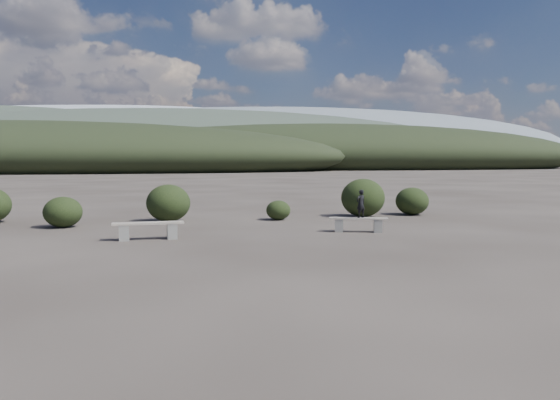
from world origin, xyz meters
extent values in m
plane|color=#2C2622|center=(0.00, 0.00, 0.00)|extent=(1200.00, 1200.00, 0.00)
cube|color=slate|center=(-3.21, 4.64, 0.21)|extent=(0.29, 0.38, 0.42)
cube|color=slate|center=(-1.97, 4.74, 0.21)|extent=(0.29, 0.38, 0.42)
cube|color=gray|center=(-2.59, 4.69, 0.44)|extent=(1.89, 0.54, 0.05)
cube|color=slate|center=(2.87, 5.26, 0.19)|extent=(0.33, 0.39, 0.38)
cube|color=slate|center=(3.95, 4.91, 0.19)|extent=(0.33, 0.39, 0.38)
cube|color=gray|center=(3.41, 5.09, 0.40)|extent=(1.73, 0.85, 0.05)
imported|color=black|center=(3.47, 5.07, 0.84)|extent=(0.36, 0.30, 0.83)
ellipsoid|color=black|center=(-5.35, 7.88, 0.49)|extent=(1.19, 1.19, 0.97)
ellipsoid|color=black|center=(-2.11, 8.88, 0.64)|extent=(1.49, 1.49, 1.28)
ellipsoid|color=black|center=(1.69, 8.71, 0.35)|extent=(0.86, 0.86, 0.69)
ellipsoid|color=black|center=(4.99, 9.16, 0.71)|extent=(1.62, 1.62, 1.42)
ellipsoid|color=black|center=(7.10, 9.50, 0.53)|extent=(1.27, 1.27, 1.06)
ellipsoid|color=black|center=(-25.00, 90.00, 2.70)|extent=(110.00, 40.00, 12.00)
ellipsoid|color=black|center=(35.00, 110.00, 3.15)|extent=(120.00, 44.00, 14.00)
ellipsoid|color=#2D372D|center=(0.00, 160.00, 5.40)|extent=(190.00, 64.00, 24.00)
ellipsoid|color=slate|center=(70.00, 300.00, 9.90)|extent=(340.00, 110.00, 44.00)
ellipsoid|color=#969DA9|center=(-30.00, 400.00, 12.60)|extent=(460.00, 140.00, 56.00)
camera|label=1|loc=(-1.83, -10.13, 2.13)|focal=35.00mm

